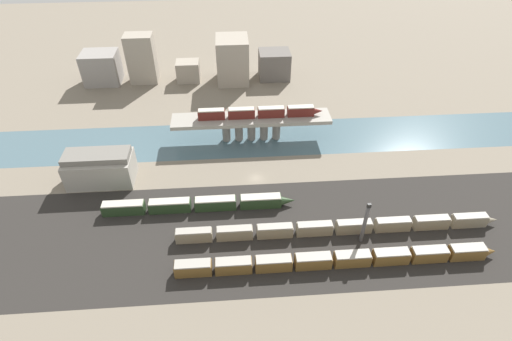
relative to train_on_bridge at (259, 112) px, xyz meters
name	(u,v)px	position (x,y,z in m)	size (l,w,h in m)	color
ground_plane	(256,178)	(-2.88, -23.10, -11.25)	(400.00, 400.00, 0.00)	#756B5B
railbed_yard	(262,233)	(-2.88, -47.10, -11.25)	(280.00, 42.00, 0.01)	#282623
river_water	(251,139)	(-2.88, 0.00, -11.25)	(320.00, 23.15, 0.01)	#47606B
bridge	(251,122)	(-2.88, 0.00, -4.01)	(57.35, 9.63, 9.41)	gray
train_on_bridge	(259,112)	(0.00, 0.00, 0.00)	(44.88, 2.63, 3.76)	#5B1E19
train_yard_near	(337,260)	(15.68, -59.38, -9.32)	(84.75, 3.17, 3.93)	brown
train_yard_mid	(338,227)	(18.48, -48.29, -9.32)	(92.08, 2.62, 3.92)	gray
train_yard_far	(198,204)	(-21.24, -36.04, -9.33)	(57.57, 3.13, 3.92)	#23381E
warehouse_building	(100,168)	(-52.83, -20.23, -6.04)	(20.84, 11.23, 10.95)	#9E998E
signal_tower	(365,223)	(24.32, -51.73, -4.45)	(1.03, 1.03, 13.99)	#4C4C51
city_block_far_left	(102,68)	(-67.91, 51.43, -4.23)	(15.64, 12.68, 14.05)	gray
city_block_left	(142,59)	(-49.18, 51.06, -0.34)	(12.26, 8.73, 21.82)	gray
city_block_center	(188,71)	(-28.97, 50.17, -6.62)	(10.40, 8.28, 9.26)	gray
city_block_right	(233,60)	(-8.32, 48.56, -1.19)	(14.19, 15.86, 20.13)	gray
city_block_far_right	(274,65)	(11.00, 50.65, -4.98)	(14.13, 11.96, 12.55)	#605B56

